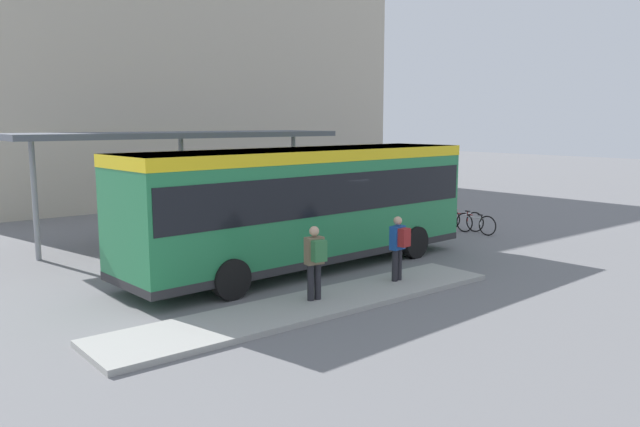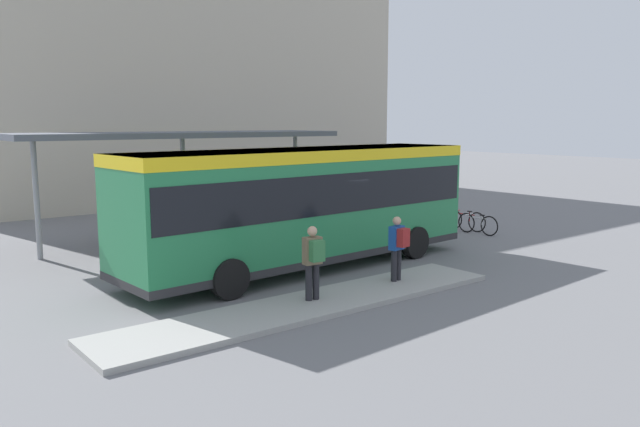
% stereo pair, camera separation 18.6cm
% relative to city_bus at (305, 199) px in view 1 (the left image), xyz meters
% --- Properties ---
extents(ground_plane, '(120.00, 120.00, 0.00)m').
position_rel_city_bus_xyz_m(ground_plane, '(-0.01, -0.00, -1.92)').
color(ground_plane, slate).
extents(curb_island, '(9.86, 1.80, 0.12)m').
position_rel_city_bus_xyz_m(curb_island, '(-2.13, -3.05, -1.86)').
color(curb_island, '#9E9E99').
rests_on(curb_island, ground_plane).
extents(city_bus, '(10.71, 3.07, 3.30)m').
position_rel_city_bus_xyz_m(city_bus, '(0.00, 0.00, 0.00)').
color(city_bus, '#237A47').
rests_on(city_bus, ground_plane).
extents(pedestrian_waiting, '(0.42, 0.45, 1.61)m').
position_rel_city_bus_xyz_m(pedestrian_waiting, '(0.64, -2.92, -0.88)').
color(pedestrian_waiting, '#232328').
rests_on(pedestrian_waiting, curb_island).
extents(pedestrian_companion, '(0.43, 0.46, 1.66)m').
position_rel_city_bus_xyz_m(pedestrian_companion, '(-2.03, -2.95, -0.85)').
color(pedestrian_companion, '#232328').
rests_on(pedestrian_companion, curb_island).
extents(bicycle_white, '(0.48, 1.70, 0.73)m').
position_rel_city_bus_xyz_m(bicycle_white, '(8.10, 0.34, -1.56)').
color(bicycle_white, black).
rests_on(bicycle_white, ground_plane).
extents(bicycle_red, '(0.48, 1.76, 0.76)m').
position_rel_city_bus_xyz_m(bicycle_red, '(8.37, 1.12, -1.54)').
color(bicycle_red, black).
rests_on(bicycle_red, ground_plane).
extents(station_shelter, '(11.05, 3.00, 3.69)m').
position_rel_city_bus_xyz_m(station_shelter, '(-0.76, 5.80, 1.60)').
color(station_shelter, '#4C515B').
rests_on(station_shelter, ground_plane).
extents(station_building, '(22.94, 14.41, 12.04)m').
position_rel_city_bus_xyz_m(station_building, '(5.48, 21.21, 4.10)').
color(station_building, '#BCB29E').
rests_on(station_building, ground_plane).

